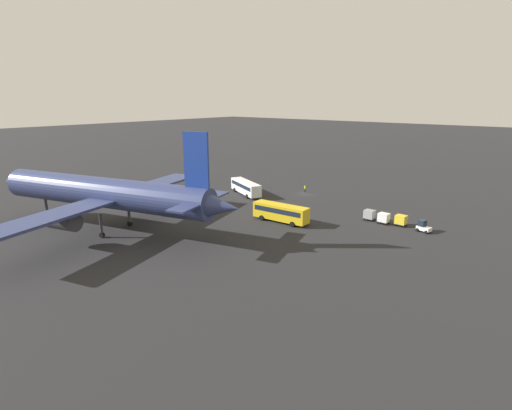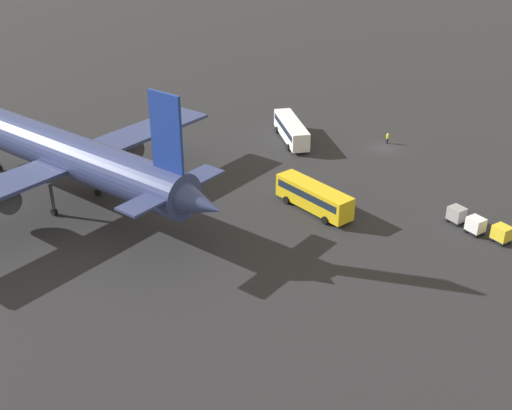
{
  "view_description": "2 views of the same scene",
  "coord_description": "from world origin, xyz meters",
  "px_view_note": "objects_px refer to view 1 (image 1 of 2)",
  "views": [
    {
      "loc": [
        -52.04,
        82.3,
        23.15
      ],
      "look_at": [
        -3.56,
        23.27,
        2.56
      ],
      "focal_mm": 28.0,
      "sensor_mm": 36.0,
      "label": 1
    },
    {
      "loc": [
        -62.08,
        71.12,
        37.93
      ],
      "look_at": [
        -8.42,
        31.03,
        3.12
      ],
      "focal_mm": 45.0,
      "sensor_mm": 36.0,
      "label": 2
    }
  ],
  "objects_px": {
    "airplane": "(106,193)",
    "cargo_cart_white": "(384,218)",
    "shuttle_bus_far": "(281,212)",
    "cargo_cart_yellow": "(401,220)",
    "cargo_cart_grey": "(370,214)",
    "shuttle_bus_near": "(246,187)",
    "baggage_tug": "(423,227)",
    "worker_person": "(305,189)"
  },
  "relations": [
    {
      "from": "worker_person",
      "to": "cargo_cart_grey",
      "type": "xyz_separation_m",
      "value": [
        -22.81,
        12.45,
        0.32
      ]
    },
    {
      "from": "cargo_cart_yellow",
      "to": "cargo_cart_white",
      "type": "height_order",
      "value": "same"
    },
    {
      "from": "airplane",
      "to": "cargo_cart_white",
      "type": "distance_m",
      "value": 51.06
    },
    {
      "from": "cargo_cart_grey",
      "to": "airplane",
      "type": "bearing_deg",
      "value": 46.58
    },
    {
      "from": "baggage_tug",
      "to": "cargo_cart_white",
      "type": "distance_m",
      "value": 7.33
    },
    {
      "from": "shuttle_bus_near",
      "to": "cargo_cart_grey",
      "type": "distance_m",
      "value": 32.81
    },
    {
      "from": "worker_person",
      "to": "cargo_cart_yellow",
      "type": "relative_size",
      "value": 0.83
    },
    {
      "from": "shuttle_bus_near",
      "to": "shuttle_bus_far",
      "type": "distance_m",
      "value": 23.7
    },
    {
      "from": "cargo_cart_white",
      "to": "worker_person",
      "type": "bearing_deg",
      "value": -26.45
    },
    {
      "from": "baggage_tug",
      "to": "shuttle_bus_far",
      "type": "bearing_deg",
      "value": 40.34
    },
    {
      "from": "shuttle_bus_near",
      "to": "shuttle_bus_far",
      "type": "bearing_deg",
      "value": 172.36
    },
    {
      "from": "shuttle_bus_far",
      "to": "cargo_cart_grey",
      "type": "bearing_deg",
      "value": -140.34
    },
    {
      "from": "airplane",
      "to": "baggage_tug",
      "type": "bearing_deg",
      "value": -157.02
    },
    {
      "from": "shuttle_bus_near",
      "to": "baggage_tug",
      "type": "height_order",
      "value": "shuttle_bus_near"
    },
    {
      "from": "shuttle_bus_near",
      "to": "shuttle_bus_far",
      "type": "xyz_separation_m",
      "value": [
        -19.93,
        12.83,
        0.07
      ]
    },
    {
      "from": "worker_person",
      "to": "cargo_cart_grey",
      "type": "height_order",
      "value": "cargo_cart_grey"
    },
    {
      "from": "cargo_cart_yellow",
      "to": "airplane",
      "type": "bearing_deg",
      "value": 42.11
    },
    {
      "from": "cargo_cart_yellow",
      "to": "cargo_cart_grey",
      "type": "bearing_deg",
      "value": 3.09
    },
    {
      "from": "airplane",
      "to": "shuttle_bus_near",
      "type": "xyz_separation_m",
      "value": [
        -0.84,
        -36.61,
        -4.9
      ]
    },
    {
      "from": "airplane",
      "to": "cargo_cart_white",
      "type": "bearing_deg",
      "value": -151.83
    },
    {
      "from": "worker_person",
      "to": "cargo_cart_white",
      "type": "height_order",
      "value": "cargo_cart_white"
    },
    {
      "from": "shuttle_bus_near",
      "to": "cargo_cart_yellow",
      "type": "distance_m",
      "value": 38.83
    },
    {
      "from": "shuttle_bus_near",
      "to": "worker_person",
      "type": "relative_size",
      "value": 7.13
    },
    {
      "from": "shuttle_bus_far",
      "to": "airplane",
      "type": "bearing_deg",
      "value": 46.13
    },
    {
      "from": "worker_person",
      "to": "cargo_cart_white",
      "type": "bearing_deg",
      "value": 153.55
    },
    {
      "from": "baggage_tug",
      "to": "cargo_cart_white",
      "type": "height_order",
      "value": "baggage_tug"
    },
    {
      "from": "shuttle_bus_far",
      "to": "cargo_cart_grey",
      "type": "relative_size",
      "value": 5.44
    },
    {
      "from": "airplane",
      "to": "baggage_tug",
      "type": "height_order",
      "value": "airplane"
    },
    {
      "from": "cargo_cart_grey",
      "to": "shuttle_bus_near",
      "type": "bearing_deg",
      "value": -1.91
    },
    {
      "from": "airplane",
      "to": "shuttle_bus_far",
      "type": "relative_size",
      "value": 4.55
    },
    {
      "from": "cargo_cart_grey",
      "to": "baggage_tug",
      "type": "bearing_deg",
      "value": 177.64
    },
    {
      "from": "cargo_cart_yellow",
      "to": "cargo_cart_grey",
      "type": "height_order",
      "value": "same"
    },
    {
      "from": "shuttle_bus_far",
      "to": "baggage_tug",
      "type": "bearing_deg",
      "value": -156.75
    },
    {
      "from": "shuttle_bus_far",
      "to": "cargo_cart_yellow",
      "type": "relative_size",
      "value": 5.44
    },
    {
      "from": "shuttle_bus_near",
      "to": "worker_person",
      "type": "xyz_separation_m",
      "value": [
        -9.97,
        -11.36,
        -1.08
      ]
    },
    {
      "from": "airplane",
      "to": "cargo_cart_white",
      "type": "height_order",
      "value": "airplane"
    },
    {
      "from": "airplane",
      "to": "shuttle_bus_far",
      "type": "distance_m",
      "value": 31.94
    },
    {
      "from": "airplane",
      "to": "cargo_cart_yellow",
      "type": "bearing_deg",
      "value": -153.51
    },
    {
      "from": "airplane",
      "to": "cargo_cart_white",
      "type": "relative_size",
      "value": 24.73
    },
    {
      "from": "baggage_tug",
      "to": "cargo_cart_white",
      "type": "xyz_separation_m",
      "value": [
        7.32,
        -0.03,
        0.25
      ]
    },
    {
      "from": "airplane",
      "to": "cargo_cart_grey",
      "type": "distance_m",
      "value": 49.23
    },
    {
      "from": "shuttle_bus_near",
      "to": "cargo_cart_yellow",
      "type": "bearing_deg",
      "value": -156.01
    }
  ]
}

